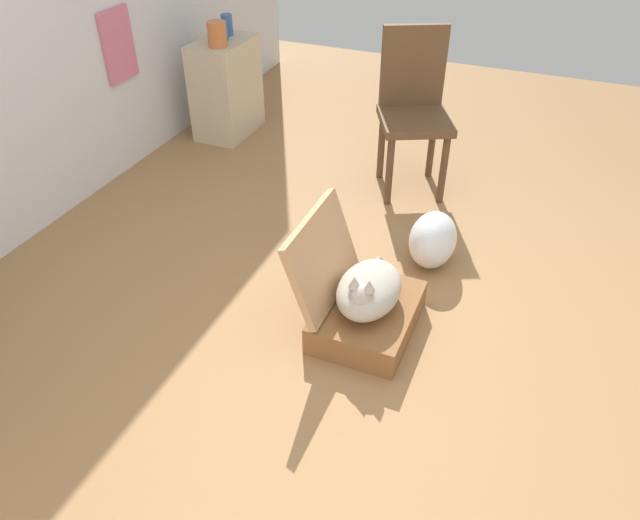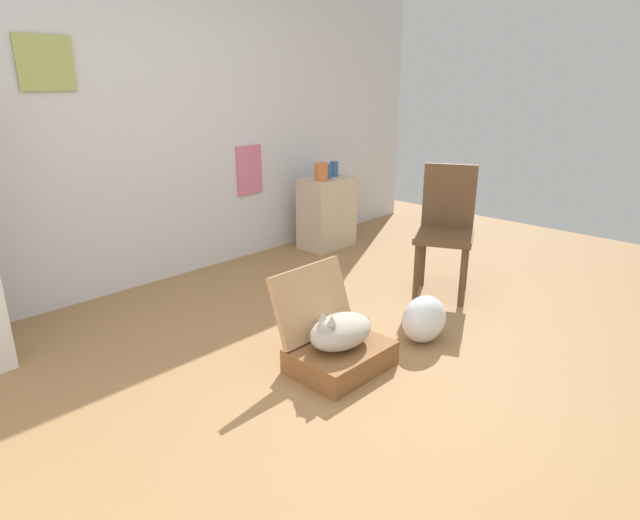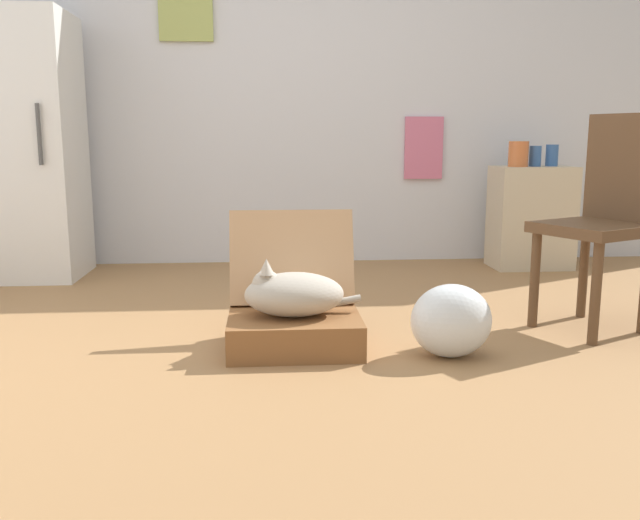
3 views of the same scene
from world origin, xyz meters
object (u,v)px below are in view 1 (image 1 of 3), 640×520
plastic_bag_white (433,240)px  vase_round (222,31)px  cat (368,290)px  vase_tall (217,34)px  vase_short (227,25)px  side_table (226,88)px  chair (414,106)px  suitcase_base (367,316)px

plastic_bag_white → vase_round: (1.05, 1.83, 0.60)m
cat → vase_tall: (1.56, 1.64, 0.53)m
vase_short → vase_round: size_ratio=1.06×
vase_tall → vase_round: 0.14m
cat → plastic_bag_white: size_ratio=1.50×
side_table → chair: chair is taller
cat → vase_tall: 2.32m
suitcase_base → vase_round: bearing=45.0°
vase_short → chair: chair is taller
plastic_bag_white → cat: bearing=166.9°
side_table → chair: 1.51m
suitcase_base → vase_tall: size_ratio=3.30×
vase_tall → cat: bearing=-133.5°
side_table → vase_tall: (-0.13, -0.05, 0.43)m
vase_short → chair: size_ratio=0.15×
vase_tall → plastic_bag_white: bearing=-117.3°
plastic_bag_white → side_table: side_table is taller
plastic_bag_white → vase_tall: vase_tall is taller
suitcase_base → side_table: bearing=45.2°
vase_round → chair: bearing=-99.9°
side_table → vase_round: vase_round is taller
vase_round → plastic_bag_white: bearing=-120.0°
suitcase_base → vase_round: size_ratio=4.04×
plastic_bag_white → chair: 0.96m
plastic_bag_white → vase_round: vase_round is taller
cat → chair: 1.48m
plastic_bag_white → chair: (0.80, 0.36, 0.38)m
chair → vase_tall: bearing=148.9°
cat → side_table: bearing=45.0°
plastic_bag_white → vase_short: (1.18, 1.86, 0.61)m
suitcase_base → side_table: (1.68, 1.69, 0.27)m
plastic_bag_white → vase_short: bearing=57.5°
vase_round → vase_tall: bearing=-163.6°
vase_short → vase_round: bearing=-165.0°
cat → side_table: side_table is taller
suitcase_base → plastic_bag_white: (0.62, -0.15, 0.08)m
side_table → suitcase_base: bearing=-134.8°
vase_round → side_table: bearing=90.0°
vase_tall → vase_round: vase_tall is taller
vase_round → chair: size_ratio=0.14×
suitcase_base → vase_short: vase_short is taller
suitcase_base → vase_round: (1.68, 1.68, 0.68)m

